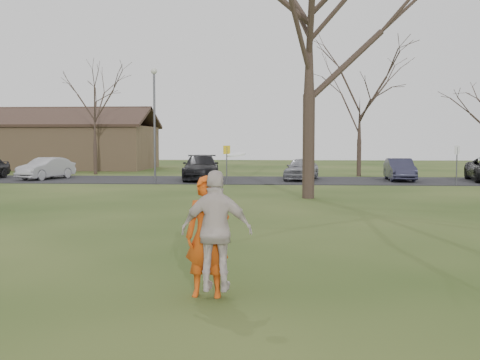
{
  "coord_description": "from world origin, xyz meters",
  "views": [
    {
      "loc": [
        0.87,
        -8.16,
        2.35
      ],
      "look_at": [
        0.0,
        4.0,
        1.5
      ],
      "focal_mm": 42.51,
      "sensor_mm": 36.0,
      "label": 1
    }
  ],
  "objects_px": {
    "player_defender": "(207,236)",
    "car_3": "(201,167)",
    "car_5": "(400,169)",
    "building": "(31,145)",
    "car_1": "(46,168)",
    "lamp_post": "(154,111)",
    "car_4": "(302,169)",
    "catching_play": "(217,231)",
    "big_tree": "(310,24)"
  },
  "relations": [
    {
      "from": "car_5",
      "to": "lamp_post",
      "type": "xyz_separation_m",
      "value": [
        -13.73,
        -2.59,
        3.29
      ]
    },
    {
      "from": "catching_play",
      "to": "car_5",
      "type": "bearing_deg",
      "value": 72.7
    },
    {
      "from": "car_4",
      "to": "car_5",
      "type": "relative_size",
      "value": 1.01
    },
    {
      "from": "car_4",
      "to": "player_defender",
      "type": "bearing_deg",
      "value": -81.92
    },
    {
      "from": "car_1",
      "to": "car_5",
      "type": "relative_size",
      "value": 1.01
    },
    {
      "from": "player_defender",
      "to": "car_4",
      "type": "relative_size",
      "value": 0.47
    },
    {
      "from": "car_1",
      "to": "car_5",
      "type": "xyz_separation_m",
      "value": [
        20.9,
        0.17,
        -0.01
      ]
    },
    {
      "from": "car_4",
      "to": "car_5",
      "type": "xyz_separation_m",
      "value": [
        5.63,
        -0.06,
        -0.03
      ]
    },
    {
      "from": "car_4",
      "to": "lamp_post",
      "type": "distance_m",
      "value": 9.13
    },
    {
      "from": "building",
      "to": "lamp_post",
      "type": "bearing_deg",
      "value": -47.91
    },
    {
      "from": "car_4",
      "to": "car_5",
      "type": "bearing_deg",
      "value": 12.81
    },
    {
      "from": "car_4",
      "to": "car_5",
      "type": "height_order",
      "value": "car_4"
    },
    {
      "from": "car_4",
      "to": "car_1",
      "type": "bearing_deg",
      "value": -165.76
    },
    {
      "from": "car_3",
      "to": "big_tree",
      "type": "xyz_separation_m",
      "value": [
        5.78,
        -9.75,
        6.23
      ]
    },
    {
      "from": "building",
      "to": "car_5",
      "type": "bearing_deg",
      "value": -24.96
    },
    {
      "from": "player_defender",
      "to": "car_3",
      "type": "bearing_deg",
      "value": 99.56
    },
    {
      "from": "car_1",
      "to": "lamp_post",
      "type": "relative_size",
      "value": 0.62
    },
    {
      "from": "catching_play",
      "to": "lamp_post",
      "type": "xyz_separation_m",
      "value": [
        -5.94,
        22.43,
        2.94
      ]
    },
    {
      "from": "lamp_post",
      "to": "car_1",
      "type": "bearing_deg",
      "value": 161.3
    },
    {
      "from": "car_5",
      "to": "building",
      "type": "relative_size",
      "value": 0.19
    },
    {
      "from": "car_4",
      "to": "catching_play",
      "type": "xyz_separation_m",
      "value": [
        -2.16,
        -25.08,
        0.33
      ]
    },
    {
      "from": "car_3",
      "to": "car_1",
      "type": "bearing_deg",
      "value": 172.53
    },
    {
      "from": "catching_play",
      "to": "player_defender",
      "type": "bearing_deg",
      "value": 135.34
    },
    {
      "from": "car_3",
      "to": "car_5",
      "type": "xyz_separation_m",
      "value": [
        11.51,
        0.35,
        -0.09
      ]
    },
    {
      "from": "catching_play",
      "to": "big_tree",
      "type": "bearing_deg",
      "value": 82.13
    },
    {
      "from": "lamp_post",
      "to": "big_tree",
      "type": "height_order",
      "value": "big_tree"
    },
    {
      "from": "building",
      "to": "lamp_post",
      "type": "height_order",
      "value": "lamp_post"
    },
    {
      "from": "car_4",
      "to": "big_tree",
      "type": "bearing_deg",
      "value": -77.16
    },
    {
      "from": "player_defender",
      "to": "car_4",
      "type": "bearing_deg",
      "value": 85.99
    },
    {
      "from": "car_5",
      "to": "player_defender",
      "type": "bearing_deg",
      "value": -105.67
    },
    {
      "from": "catching_play",
      "to": "big_tree",
      "type": "height_order",
      "value": "big_tree"
    },
    {
      "from": "player_defender",
      "to": "building",
      "type": "distance_m",
      "value": 42.65
    },
    {
      "from": "player_defender",
      "to": "car_5",
      "type": "relative_size",
      "value": 0.47
    },
    {
      "from": "lamp_post",
      "to": "big_tree",
      "type": "relative_size",
      "value": 0.45
    },
    {
      "from": "building",
      "to": "car_1",
      "type": "bearing_deg",
      "value": -62.42
    },
    {
      "from": "lamp_post",
      "to": "building",
      "type": "bearing_deg",
      "value": 132.09
    },
    {
      "from": "car_3",
      "to": "car_5",
      "type": "distance_m",
      "value": 11.51
    },
    {
      "from": "car_1",
      "to": "catching_play",
      "type": "distance_m",
      "value": 28.11
    },
    {
      "from": "catching_play",
      "to": "building",
      "type": "bearing_deg",
      "value": 117.73
    },
    {
      "from": "car_1",
      "to": "car_4",
      "type": "height_order",
      "value": "car_4"
    },
    {
      "from": "car_3",
      "to": "lamp_post",
      "type": "height_order",
      "value": "lamp_post"
    },
    {
      "from": "lamp_post",
      "to": "big_tree",
      "type": "distance_m",
      "value": 11.38
    },
    {
      "from": "player_defender",
      "to": "lamp_post",
      "type": "height_order",
      "value": "lamp_post"
    },
    {
      "from": "car_3",
      "to": "catching_play",
      "type": "xyz_separation_m",
      "value": [
        3.71,
        -24.68,
        0.26
      ]
    },
    {
      "from": "car_3",
      "to": "lamp_post",
      "type": "bearing_deg",
      "value": -141.06
    },
    {
      "from": "car_4",
      "to": "lamp_post",
      "type": "xyz_separation_m",
      "value": [
        -8.1,
        -2.65,
        3.27
      ]
    },
    {
      "from": "catching_play",
      "to": "car_4",
      "type": "bearing_deg",
      "value": 85.07
    },
    {
      "from": "car_4",
      "to": "lamp_post",
      "type": "relative_size",
      "value": 0.62
    },
    {
      "from": "big_tree",
      "to": "catching_play",
      "type": "bearing_deg",
      "value": -97.87
    },
    {
      "from": "player_defender",
      "to": "car_1",
      "type": "distance_m",
      "value": 27.89
    }
  ]
}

